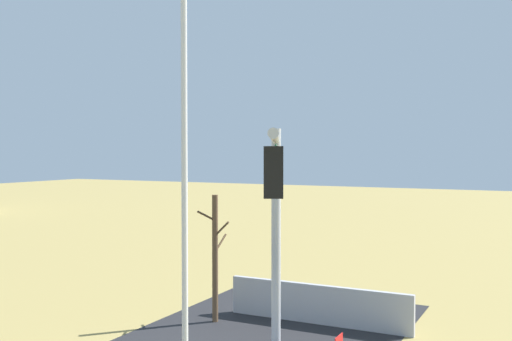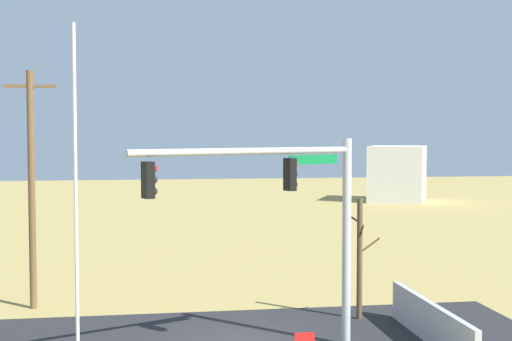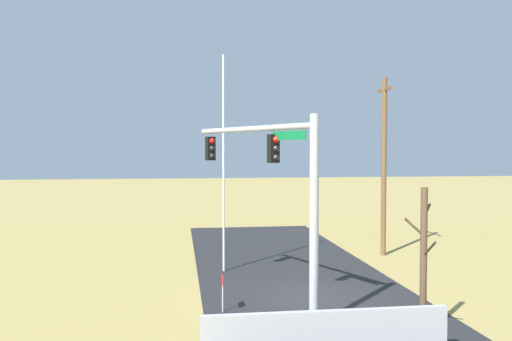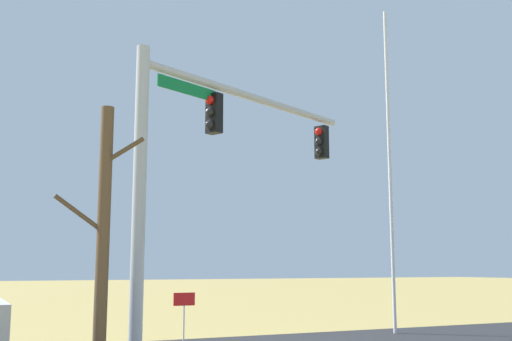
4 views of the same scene
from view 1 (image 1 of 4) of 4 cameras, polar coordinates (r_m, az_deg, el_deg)
The scene contains 5 objects.
sidewalk_corner at distance 19.42m, azimuth 3.21°, elevation -15.60°, with size 6.00×6.00×0.01m, color #B7B5AD.
retaining_fence at distance 20.61m, azimuth 5.98°, elevation -12.67°, with size 0.20×6.44×1.33m, color #A8A8AD.
signal_mast at distance 15.65m, azimuth 1.89°, elevation -2.73°, with size 6.84×3.25×6.50m.
flagpole at distance 9.62m, azimuth -6.87°, elevation -4.48°, with size 0.10×0.10×9.56m, color silver.
bare_tree at distance 20.45m, azimuth -3.94°, elevation -8.27°, with size 1.27×1.02×4.35m.
Camera 1 is at (-12.66, -8.12, 5.85)m, focal length 41.62 mm.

